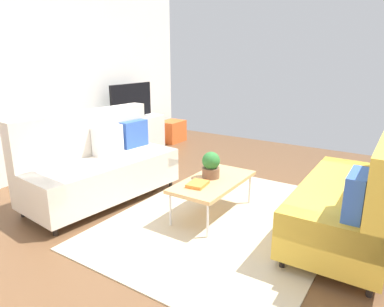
{
  "coord_description": "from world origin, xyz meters",
  "views": [
    {
      "loc": [
        -3.0,
        -1.89,
        1.77
      ],
      "look_at": [
        0.27,
        0.25,
        0.65
      ],
      "focal_mm": 32.27,
      "sensor_mm": 36.0,
      "label": 1
    }
  ],
  "objects": [
    {
      "name": "tv",
      "position": [
        1.61,
        2.44,
        0.95
      ],
      "size": [
        1.0,
        0.2,
        0.64
      ],
      "color": "black",
      "rests_on": "tv_console"
    },
    {
      "name": "bottle_2",
      "position": [
        1.6,
        2.42,
        0.74
      ],
      "size": [
        0.06,
        0.06,
        0.21
      ],
      "primitive_type": "cylinder",
      "color": "red",
      "rests_on": "tv_console"
    },
    {
      "name": "couch_beige",
      "position": [
        -0.21,
        1.32,
        0.45
      ],
      "size": [
        1.97,
        1.02,
        1.1
      ],
      "rotation": [
        0.0,
        0.0,
        3.05
      ],
      "color": "beige",
      "rests_on": "ground_plane"
    },
    {
      "name": "bottle_0",
      "position": [
        1.39,
        2.42,
        0.74
      ],
      "size": [
        0.06,
        0.06,
        0.19
      ],
      "primitive_type": "cylinder",
      "color": "#3F8C4C",
      "rests_on": "tv_console"
    },
    {
      "name": "vase_1",
      "position": [
        1.21,
        2.51,
        0.74
      ],
      "size": [
        0.13,
        0.13,
        0.2
      ],
      "primitive_type": "cylinder",
      "color": "#33B29E",
      "rests_on": "tv_console"
    },
    {
      "name": "vase_0",
      "position": [
        1.03,
        2.51,
        0.74
      ],
      "size": [
        0.12,
        0.12,
        0.2
      ],
      "primitive_type": "cylinder",
      "color": "#4C72B2",
      "rests_on": "tv_console"
    },
    {
      "name": "potted_plant",
      "position": [
        0.23,
        -0.03,
        0.57
      ],
      "size": [
        0.2,
        0.2,
        0.3
      ],
      "color": "brown",
      "rests_on": "coffee_table"
    },
    {
      "name": "wall_far",
      "position": [
        0.0,
        2.8,
        1.45
      ],
      "size": [
        6.4,
        0.12,
        2.9
      ],
      "primitive_type": "cube",
      "color": "white",
      "rests_on": "ground_plane"
    },
    {
      "name": "table_book_0",
      "position": [
        -0.07,
        -0.05,
        0.44
      ],
      "size": [
        0.26,
        0.21,
        0.04
      ],
      "primitive_type": "cube",
      "rotation": [
        0.0,
        0.0,
        0.13
      ],
      "color": "orange",
      "rests_on": "coffee_table"
    },
    {
      "name": "area_rug",
      "position": [
        0.12,
        -0.3,
        0.01
      ],
      "size": [
        2.9,
        2.2,
        0.01
      ],
      "primitive_type": "cube",
      "color": "beige",
      "rests_on": "ground_plane"
    },
    {
      "name": "tv_console",
      "position": [
        1.61,
        2.46,
        0.32
      ],
      "size": [
        1.4,
        0.44,
        0.64
      ],
      "primitive_type": "cube",
      "color": "silver",
      "rests_on": "ground_plane"
    },
    {
      "name": "couch_green",
      "position": [
        0.46,
        -1.52,
        0.44
      ],
      "size": [
        1.91,
        0.87,
        1.1
      ],
      "rotation": [
        0.0,
        0.0,
        0.02
      ],
      "color": "gold",
      "rests_on": "ground_plane"
    },
    {
      "name": "bottle_1",
      "position": [
        1.51,
        2.42,
        0.74
      ],
      "size": [
        0.05,
        0.05,
        0.2
      ],
      "primitive_type": "cylinder",
      "color": "#3F8C4C",
      "rests_on": "tv_console"
    },
    {
      "name": "ground_plane",
      "position": [
        0.0,
        0.0,
        0.0
      ],
      "size": [
        7.68,
        7.68,
        0.0
      ],
      "primitive_type": "plane",
      "color": "brown"
    },
    {
      "name": "storage_trunk",
      "position": [
        2.71,
        2.36,
        0.22
      ],
      "size": [
        0.52,
        0.4,
        0.44
      ],
      "primitive_type": "cube",
      "color": "orange",
      "rests_on": "ground_plane"
    },
    {
      "name": "coffee_table",
      "position": [
        0.17,
        -0.1,
        0.39
      ],
      "size": [
        1.1,
        0.56,
        0.42
      ],
      "color": "tan",
      "rests_on": "ground_plane"
    }
  ]
}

